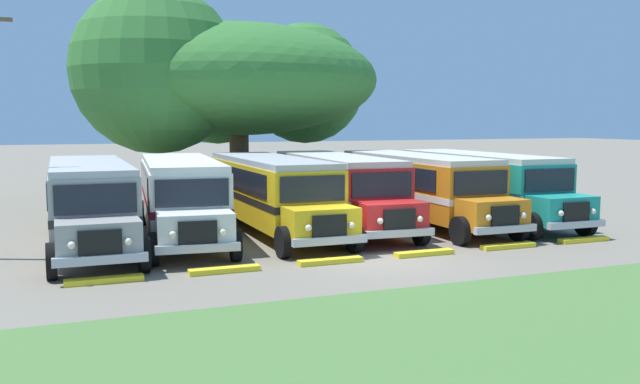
% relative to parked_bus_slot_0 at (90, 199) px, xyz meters
% --- Properties ---
extents(ground_plane, '(220.00, 220.00, 0.00)m').
position_rel_parked_bus_slot_0_xyz_m(ground_plane, '(8.01, -5.98, -1.58)').
color(ground_plane, slate).
extents(foreground_grass_strip, '(80.00, 11.24, 0.01)m').
position_rel_parked_bus_slot_0_xyz_m(foreground_grass_strip, '(8.01, -14.78, -1.58)').
color(foreground_grass_strip, '#4C7538').
rests_on(foreground_grass_strip, ground_plane).
extents(parked_bus_slot_0, '(2.79, 10.85, 2.82)m').
position_rel_parked_bus_slot_0_xyz_m(parked_bus_slot_0, '(0.00, 0.00, 0.00)').
color(parked_bus_slot_0, '#9E9993').
rests_on(parked_bus_slot_0, ground_plane).
extents(parked_bus_slot_1, '(3.64, 10.98, 2.82)m').
position_rel_parked_bus_slot_0_xyz_m(parked_bus_slot_1, '(3.19, 0.59, 0.00)').
color(parked_bus_slot_1, silver).
rests_on(parked_bus_slot_1, ground_plane).
extents(parked_bus_slot_2, '(2.76, 10.85, 2.82)m').
position_rel_parked_bus_slot_0_xyz_m(parked_bus_slot_2, '(6.60, 0.36, 0.00)').
color(parked_bus_slot_2, yellow).
rests_on(parked_bus_slot_2, ground_plane).
extents(parked_bus_slot_3, '(3.18, 10.91, 2.82)m').
position_rel_parked_bus_slot_0_xyz_m(parked_bus_slot_3, '(9.47, 0.75, 0.00)').
color(parked_bus_slot_3, red).
rests_on(parked_bus_slot_3, ground_plane).
extents(parked_bus_slot_4, '(2.72, 10.84, 2.82)m').
position_rel_parked_bus_slot_0_xyz_m(parked_bus_slot_4, '(12.83, 0.15, 0.00)').
color(parked_bus_slot_4, orange).
rests_on(parked_bus_slot_4, ground_plane).
extents(parked_bus_slot_5, '(2.82, 10.86, 2.82)m').
position_rel_parked_bus_slot_0_xyz_m(parked_bus_slot_5, '(15.83, 0.06, 0.00)').
color(parked_bus_slot_5, teal).
rests_on(parked_bus_slot_5, ground_plane).
extents(curb_wheelstop_0, '(2.00, 0.36, 0.15)m').
position_rel_parked_bus_slot_0_xyz_m(curb_wheelstop_0, '(-0.00, -5.78, -1.51)').
color(curb_wheelstop_0, yellow).
rests_on(curb_wheelstop_0, ground_plane).
extents(curb_wheelstop_1, '(2.00, 0.36, 0.15)m').
position_rel_parked_bus_slot_0_xyz_m(curb_wheelstop_1, '(3.20, -5.78, -1.51)').
color(curb_wheelstop_1, yellow).
rests_on(curb_wheelstop_1, ground_plane).
extents(curb_wheelstop_2, '(2.00, 0.36, 0.15)m').
position_rel_parked_bus_slot_0_xyz_m(curb_wheelstop_2, '(6.41, -5.78, -1.51)').
color(curb_wheelstop_2, yellow).
rests_on(curb_wheelstop_2, ground_plane).
extents(curb_wheelstop_3, '(2.00, 0.36, 0.15)m').
position_rel_parked_bus_slot_0_xyz_m(curb_wheelstop_3, '(9.61, -5.78, -1.51)').
color(curb_wheelstop_3, yellow).
rests_on(curb_wheelstop_3, ground_plane).
extents(curb_wheelstop_4, '(2.00, 0.36, 0.15)m').
position_rel_parked_bus_slot_0_xyz_m(curb_wheelstop_4, '(12.81, -5.78, -1.51)').
color(curb_wheelstop_4, yellow).
rests_on(curb_wheelstop_4, ground_plane).
extents(curb_wheelstop_5, '(2.00, 0.36, 0.15)m').
position_rel_parked_bus_slot_0_xyz_m(curb_wheelstop_5, '(16.02, -5.78, -1.51)').
color(curb_wheelstop_5, yellow).
rests_on(curb_wheelstop_5, ground_plane).
extents(broad_shade_tree, '(16.67, 15.49, 10.81)m').
position_rel_parked_bus_slot_0_xyz_m(broad_shade_tree, '(7.95, 12.19, 4.86)').
color(broad_shade_tree, brown).
rests_on(broad_shade_tree, ground_plane).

